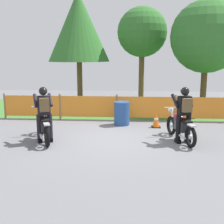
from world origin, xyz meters
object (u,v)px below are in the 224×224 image
at_px(motorcycle_lead, 180,126).
at_px(rider_trailing, 44,111).
at_px(rider_lead, 184,112).
at_px(spare_drum, 122,113).
at_px(motorcycle_trailing, 44,125).
at_px(traffic_cone, 156,120).

xyz_separation_m(motorcycle_lead, rider_trailing, (-4.12, -0.45, 0.49)).
height_order(motorcycle_lead, rider_lead, rider_lead).
height_order(rider_lead, rider_trailing, same).
bearing_deg(spare_drum, rider_lead, -47.55).
bearing_deg(motorcycle_lead, motorcycle_trailing, 77.59).
bearing_deg(rider_lead, motorcycle_trailing, 74.72).
bearing_deg(motorcycle_trailing, spare_drum, -70.59).
bearing_deg(motorcycle_lead, traffic_cone, 4.73).
distance_m(motorcycle_lead, spare_drum, 2.68).
distance_m(motorcycle_trailing, rider_lead, 4.30).
bearing_deg(rider_trailing, motorcycle_trailing, 0.51).
xyz_separation_m(motorcycle_lead, traffic_cone, (-0.61, 1.62, -0.20)).
xyz_separation_m(rider_trailing, traffic_cone, (3.51, 2.07, -0.69)).
xyz_separation_m(motorcycle_trailing, traffic_cone, (3.60, 1.87, -0.22)).
height_order(rider_trailing, spare_drum, rider_trailing).
xyz_separation_m(rider_lead, rider_trailing, (-4.18, -0.24, 0.00)).
bearing_deg(rider_lead, spare_drum, 26.70).
height_order(motorcycle_trailing, rider_lead, rider_lead).
bearing_deg(rider_trailing, traffic_cone, -82.75).
relative_size(traffic_cone, spare_drum, 0.60).
distance_m(rider_lead, spare_drum, 2.92).
xyz_separation_m(motorcycle_trailing, spare_drum, (2.33, 2.15, -0.04)).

